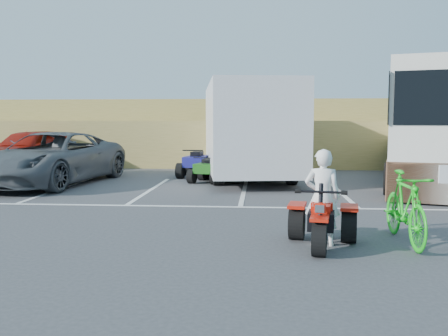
# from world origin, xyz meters

# --- Properties ---
(ground) EXTENTS (100.00, 100.00, 0.00)m
(ground) POSITION_xyz_m (0.00, 0.00, 0.00)
(ground) COLOR #3C3C3F
(ground) RESTS_ON ground
(parking_stripes) EXTENTS (28.00, 5.16, 0.01)m
(parking_stripes) POSITION_xyz_m (0.87, 4.07, 0.00)
(parking_stripes) COLOR white
(parking_stripes) RESTS_ON ground
(grass_embankment) EXTENTS (40.00, 8.50, 3.10)m
(grass_embankment) POSITION_xyz_m (0.00, 15.48, 1.42)
(grass_embankment) COLOR olive
(grass_embankment) RESTS_ON ground
(red_trike_atv) EXTENTS (1.37, 1.68, 0.98)m
(red_trike_atv) POSITION_xyz_m (1.42, -1.00, 0.00)
(red_trike_atv) COLOR red
(red_trike_atv) RESTS_ON ground
(rider) EXTENTS (0.62, 0.46, 1.55)m
(rider) POSITION_xyz_m (1.44, -0.85, 0.77)
(rider) COLOR white
(rider) RESTS_ON ground
(green_dirt_bike) EXTENTS (0.60, 1.97, 1.17)m
(green_dirt_bike) POSITION_xyz_m (2.80, -0.64, 0.59)
(green_dirt_bike) COLOR #14BF19
(green_dirt_bike) RESTS_ON ground
(grey_pickup) EXTENTS (3.49, 6.21, 1.64)m
(grey_pickup) POSITION_xyz_m (-6.12, 6.01, 0.82)
(grey_pickup) COLOR #494D51
(grey_pickup) RESTS_ON ground
(red_car) EXTENTS (3.11, 5.33, 1.70)m
(red_car) POSITION_xyz_m (-8.50, 9.48, 0.85)
(red_car) COLOR maroon
(red_car) RESTS_ON ground
(cargo_trailer) EXTENTS (3.71, 7.22, 3.22)m
(cargo_trailer) POSITION_xyz_m (0.05, 7.98, 1.74)
(cargo_trailer) COLOR silver
(cargo_trailer) RESTS_ON ground
(rv_motorhome) EXTENTS (5.00, 10.01, 3.49)m
(rv_motorhome) POSITION_xyz_m (5.97, 7.48, 1.52)
(rv_motorhome) COLOR silver
(rv_motorhome) RESTS_ON ground
(quad_atv_blue) EXTENTS (1.34, 1.68, 1.01)m
(quad_atv_blue) POSITION_xyz_m (-1.79, 8.22, 0.00)
(quad_atv_blue) COLOR navy
(quad_atv_blue) RESTS_ON ground
(quad_atv_green) EXTENTS (1.30, 1.53, 0.86)m
(quad_atv_green) POSITION_xyz_m (-1.22, 6.79, 0.00)
(quad_atv_green) COLOR #154F12
(quad_atv_green) RESTS_ON ground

